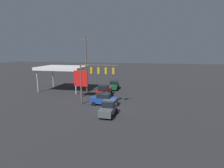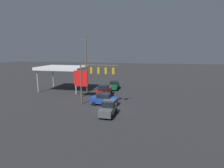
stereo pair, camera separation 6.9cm
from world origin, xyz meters
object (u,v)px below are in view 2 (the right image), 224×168
(hatchback_crossing, at_px, (108,109))
(sedan_far, at_px, (114,85))
(utility_pole, at_px, (86,63))
(price_sign, at_px, (81,79))
(sedan_waiting, at_px, (104,99))
(pickup_parked, at_px, (105,91))
(traffic_signal_assembly, at_px, (96,74))

(hatchback_crossing, distance_m, sedan_far, 16.45)
(utility_pole, distance_m, price_sign, 5.06)
(utility_pole, distance_m, sedan_far, 8.19)
(utility_pole, height_order, price_sign, utility_pole)
(sedan_waiting, bearing_deg, pickup_parked, -72.76)
(utility_pole, distance_m, hatchback_crossing, 15.65)
(traffic_signal_assembly, distance_m, utility_pole, 9.69)
(price_sign, height_order, sedan_waiting, price_sign)
(pickup_parked, distance_m, sedan_waiting, 5.21)
(traffic_signal_assembly, xyz_separation_m, price_sign, (4.19, -4.18, -1.65))
(utility_pole, distance_m, sedan_waiting, 11.33)
(traffic_signal_assembly, bearing_deg, price_sign, -44.93)
(sedan_waiting, bearing_deg, hatchback_crossing, 115.67)
(price_sign, xyz_separation_m, sedan_far, (-4.80, -7.90, -2.50))
(traffic_signal_assembly, distance_m, sedan_waiting, 4.34)
(utility_pole, bearing_deg, sedan_waiting, 125.66)
(hatchback_crossing, height_order, sedan_far, hatchback_crossing)
(hatchback_crossing, bearing_deg, utility_pole, -146.84)
(traffic_signal_assembly, height_order, hatchback_crossing, traffic_signal_assembly)
(pickup_parked, relative_size, sedan_waiting, 1.16)
(hatchback_crossing, height_order, sedan_waiting, hatchback_crossing)
(utility_pole, height_order, sedan_far, utility_pole)
(traffic_signal_assembly, xyz_separation_m, sedan_far, (-0.61, -12.08, -4.14))
(utility_pole, distance_m, pickup_parked, 7.53)
(utility_pole, relative_size, hatchback_crossing, 3.02)
(sedan_waiting, bearing_deg, traffic_signal_assembly, 15.81)
(sedan_waiting, bearing_deg, sedan_far, -82.83)
(traffic_signal_assembly, xyz_separation_m, hatchback_crossing, (-3.03, 4.18, -4.15))
(traffic_signal_assembly, bearing_deg, sedan_waiting, -168.20)
(pickup_parked, bearing_deg, sedan_far, 174.23)
(price_sign, bearing_deg, pickup_parked, -164.86)
(price_sign, height_order, hatchback_crossing, price_sign)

